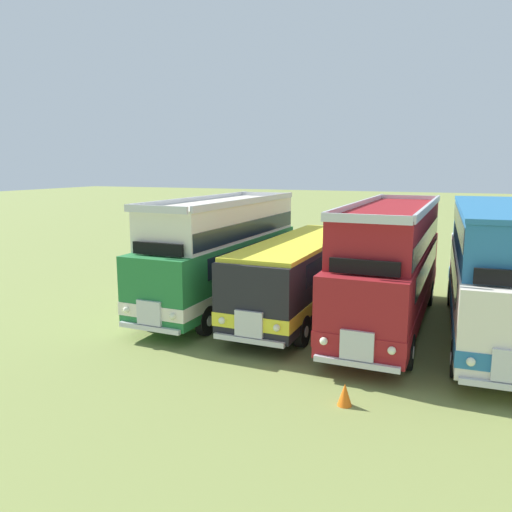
% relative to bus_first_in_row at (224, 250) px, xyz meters
% --- Properties ---
extents(ground_plane, '(200.00, 200.00, 0.00)m').
position_rel_bus_first_in_row_xyz_m(ground_plane, '(10.10, -0.27, -2.36)').
color(ground_plane, olive).
extents(bus_first_in_row, '(2.79, 10.41, 4.52)m').
position_rel_bus_first_in_row_xyz_m(bus_first_in_row, '(0.00, 0.00, 0.00)').
color(bus_first_in_row, '#237538').
rests_on(bus_first_in_row, ground).
extents(bus_second_in_row, '(2.71, 10.14, 2.99)m').
position_rel_bus_first_in_row_xyz_m(bus_second_in_row, '(3.36, -0.03, -0.61)').
color(bus_second_in_row, black).
rests_on(bus_second_in_row, ground).
extents(bus_third_in_row, '(2.72, 10.94, 4.52)m').
position_rel_bus_first_in_row_xyz_m(bus_third_in_row, '(6.73, -0.16, 0.00)').
color(bus_third_in_row, maroon).
rests_on(bus_third_in_row, ground).
extents(bus_fourth_in_row, '(3.00, 11.40, 4.49)m').
position_rel_bus_first_in_row_xyz_m(bus_fourth_in_row, '(10.09, 0.02, 0.12)').
color(bus_fourth_in_row, silver).
rests_on(bus_fourth_in_row, ground).
extents(cone_near_end, '(0.36, 0.36, 0.57)m').
position_rel_bus_first_in_row_xyz_m(cone_near_end, '(6.65, -6.96, -2.07)').
color(cone_near_end, orange).
rests_on(cone_near_end, ground).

